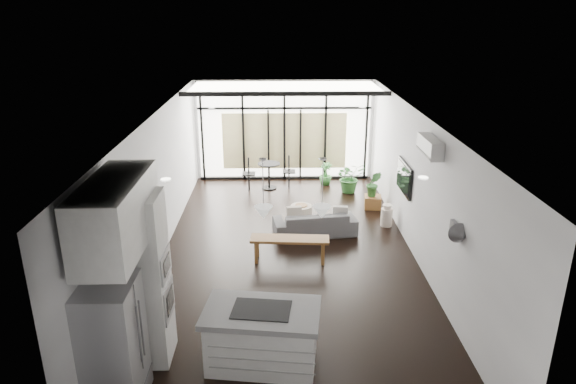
{
  "coord_description": "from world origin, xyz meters",
  "views": [
    {
      "loc": [
        -0.21,
        -9.16,
        4.67
      ],
      "look_at": [
        0.0,
        0.3,
        1.25
      ],
      "focal_mm": 32.0,
      "sensor_mm": 36.0,
      "label": 1
    }
  ],
  "objects_px": {
    "island": "(262,337)",
    "milk_can": "(387,215)",
    "console_bench": "(290,249)",
    "tv": "(404,178)",
    "pouf": "(301,214)",
    "fridge": "(113,346)",
    "sofa": "(315,219)"
  },
  "relations": [
    {
      "from": "sofa",
      "to": "pouf",
      "type": "relative_size",
      "value": 3.62
    },
    {
      "from": "island",
      "to": "fridge",
      "type": "relative_size",
      "value": 0.94
    },
    {
      "from": "sofa",
      "to": "console_bench",
      "type": "relative_size",
      "value": 1.18
    },
    {
      "from": "sofa",
      "to": "milk_can",
      "type": "distance_m",
      "value": 1.7
    },
    {
      "from": "tv",
      "to": "fridge",
      "type": "bearing_deg",
      "value": -133.28
    },
    {
      "from": "island",
      "to": "fridge",
      "type": "bearing_deg",
      "value": -150.74
    },
    {
      "from": "pouf",
      "to": "tv",
      "type": "relative_size",
      "value": 0.45
    },
    {
      "from": "island",
      "to": "console_bench",
      "type": "height_order",
      "value": "island"
    },
    {
      "from": "island",
      "to": "tv",
      "type": "xyz_separation_m",
      "value": [
        2.89,
        4.24,
        0.87
      ]
    },
    {
      "from": "fridge",
      "to": "pouf",
      "type": "bearing_deg",
      "value": 65.98
    },
    {
      "from": "island",
      "to": "pouf",
      "type": "relative_size",
      "value": 3.17
    },
    {
      "from": "fridge",
      "to": "sofa",
      "type": "height_order",
      "value": "fridge"
    },
    {
      "from": "island",
      "to": "sofa",
      "type": "height_order",
      "value": "island"
    },
    {
      "from": "pouf",
      "to": "console_bench",
      "type": "bearing_deg",
      "value": -99.2
    },
    {
      "from": "island",
      "to": "console_bench",
      "type": "distance_m",
      "value": 3.09
    },
    {
      "from": "tv",
      "to": "sofa",
      "type": "bearing_deg",
      "value": 178.32
    },
    {
      "from": "island",
      "to": "milk_can",
      "type": "height_order",
      "value": "island"
    },
    {
      "from": "sofa",
      "to": "pouf",
      "type": "height_order",
      "value": "sofa"
    },
    {
      "from": "island",
      "to": "pouf",
      "type": "xyz_separation_m",
      "value": [
        0.77,
        4.98,
        -0.23
      ]
    },
    {
      "from": "console_bench",
      "to": "milk_can",
      "type": "bearing_deg",
      "value": 40.8
    },
    {
      "from": "console_bench",
      "to": "tv",
      "type": "height_order",
      "value": "tv"
    },
    {
      "from": "milk_can",
      "to": "tv",
      "type": "height_order",
      "value": "tv"
    },
    {
      "from": "fridge",
      "to": "milk_can",
      "type": "relative_size",
      "value": 3.27
    },
    {
      "from": "console_bench",
      "to": "island",
      "type": "bearing_deg",
      "value": -94.32
    },
    {
      "from": "pouf",
      "to": "milk_can",
      "type": "distance_m",
      "value": 1.94
    },
    {
      "from": "console_bench",
      "to": "tv",
      "type": "bearing_deg",
      "value": 30.17
    },
    {
      "from": "console_bench",
      "to": "pouf",
      "type": "distance_m",
      "value": 1.96
    },
    {
      "from": "island",
      "to": "tv",
      "type": "relative_size",
      "value": 1.42
    },
    {
      "from": "island",
      "to": "milk_can",
      "type": "xyz_separation_m",
      "value": [
        2.68,
        4.71,
        -0.17
      ]
    },
    {
      "from": "fridge",
      "to": "console_bench",
      "type": "xyz_separation_m",
      "value": [
        2.22,
        3.76,
        -0.59
      ]
    },
    {
      "from": "console_bench",
      "to": "tv",
      "type": "relative_size",
      "value": 1.38
    },
    {
      "from": "island",
      "to": "sofa",
      "type": "xyz_separation_m",
      "value": [
        1.03,
        4.29,
        -0.08
      ]
    }
  ]
}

